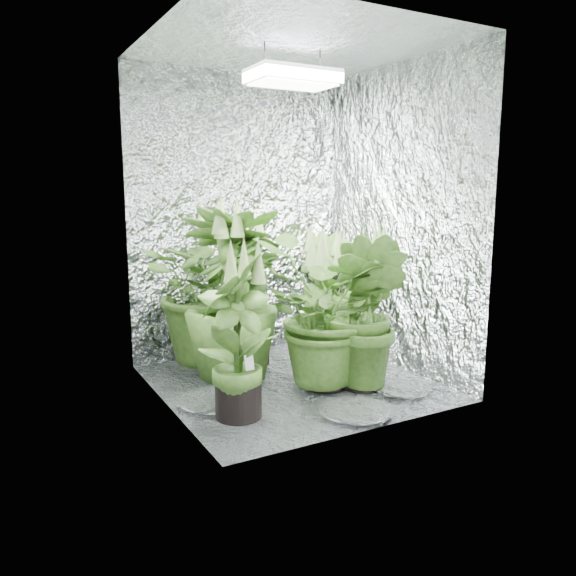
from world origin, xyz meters
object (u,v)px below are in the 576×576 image
(circulation_fan, at_px, (318,325))
(plant_b, at_px, (248,294))
(plant_e, at_px, (326,312))
(grow_lamp, at_px, (293,77))
(plant_f, at_px, (237,337))
(plant_g, at_px, (364,312))
(plant_c, at_px, (324,292))
(plant_d, at_px, (232,296))
(plant_a, at_px, (212,286))

(circulation_fan, bearing_deg, plant_b, -158.50)
(plant_e, bearing_deg, grow_lamp, 130.10)
(plant_f, height_order, plant_g, plant_g)
(plant_c, bearing_deg, plant_b, -169.60)
(circulation_fan, bearing_deg, plant_f, -128.86)
(plant_c, height_order, plant_e, plant_e)
(plant_d, distance_m, plant_f, 0.60)
(plant_e, xyz_separation_m, plant_f, (-0.65, -0.17, -0.03))
(plant_c, bearing_deg, grow_lamp, -135.00)
(grow_lamp, distance_m, plant_g, 1.43)
(plant_e, distance_m, circulation_fan, 0.95)
(plant_d, bearing_deg, plant_a, 86.79)
(plant_a, bearing_deg, grow_lamp, -65.52)
(grow_lamp, xyz_separation_m, circulation_fan, (0.57, 0.63, -1.65))
(plant_a, height_order, plant_b, plant_a)
(plant_e, xyz_separation_m, circulation_fan, (0.44, 0.79, -0.30))
(plant_d, xyz_separation_m, plant_f, (-0.21, -0.55, -0.11))
(plant_c, xyz_separation_m, circulation_fan, (-0.05, 0.01, -0.25))
(plant_a, bearing_deg, plant_f, -103.63)
(plant_a, xyz_separation_m, plant_g, (0.62, -0.90, -0.08))
(plant_a, height_order, circulation_fan, plant_a)
(plant_e, distance_m, plant_f, 0.67)
(plant_d, height_order, plant_g, plant_d)
(plant_b, distance_m, circulation_fan, 0.73)
(plant_b, relative_size, plant_d, 0.93)
(grow_lamp, relative_size, plant_c, 0.53)
(plant_g, bearing_deg, grow_lamp, 140.26)
(plant_f, bearing_deg, plant_a, 76.37)
(plant_b, bearing_deg, plant_a, 148.41)
(plant_c, distance_m, plant_d, 1.02)
(plant_d, height_order, plant_e, plant_d)
(plant_c, bearing_deg, plant_g, -107.47)
(plant_c, height_order, circulation_fan, plant_c)
(grow_lamp, xyz_separation_m, plant_c, (0.62, 0.62, -1.40))
(plant_a, bearing_deg, plant_b, -31.59)
(plant_f, bearing_deg, circulation_fan, 41.28)
(plant_a, distance_m, plant_b, 0.25)
(grow_lamp, xyz_separation_m, plant_d, (-0.31, 0.22, -1.28))
(grow_lamp, relative_size, plant_a, 0.44)
(plant_d, distance_m, plant_g, 0.82)
(plant_c, xyz_separation_m, plant_e, (-0.48, -0.78, 0.04))
(plant_c, distance_m, circulation_fan, 0.25)
(plant_e, bearing_deg, circulation_fan, 61.02)
(grow_lamp, height_order, plant_b, grow_lamp)
(grow_lamp, height_order, circulation_fan, grow_lamp)
(plant_c, distance_m, plant_g, 0.94)
(plant_e, height_order, plant_f, plant_e)
(plant_b, xyz_separation_m, plant_f, (-0.44, -0.82, -0.06))
(plant_b, bearing_deg, plant_f, -118.30)
(plant_c, height_order, plant_g, plant_g)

